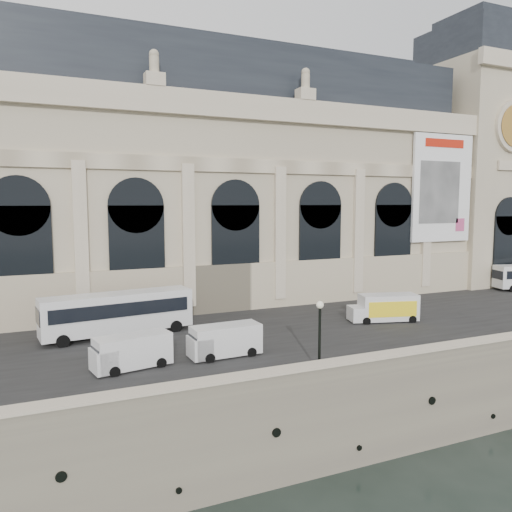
% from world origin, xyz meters
% --- Properties ---
extents(ground, '(260.00, 260.00, 0.00)m').
position_xyz_m(ground, '(0.00, 0.00, 0.00)').
color(ground, black).
rests_on(ground, ground).
extents(quay, '(160.00, 70.00, 6.00)m').
position_xyz_m(quay, '(0.00, 35.00, 3.00)').
color(quay, gray).
rests_on(quay, ground).
extents(street, '(160.00, 24.00, 0.06)m').
position_xyz_m(street, '(0.00, 14.00, 6.03)').
color(street, '#2D2D2D').
rests_on(street, quay).
extents(parapet, '(160.00, 1.40, 1.21)m').
position_xyz_m(parapet, '(0.00, 0.60, 6.62)').
color(parapet, gray).
rests_on(parapet, quay).
extents(museum, '(69.00, 18.70, 29.10)m').
position_xyz_m(museum, '(-5.98, 30.86, 19.72)').
color(museum, beige).
rests_on(museum, quay).
extents(clock_pavilion, '(13.00, 14.72, 36.70)m').
position_xyz_m(clock_pavilion, '(34.00, 27.93, 23.42)').
color(clock_pavilion, beige).
rests_on(clock_pavilion, quay).
extents(bus_left, '(12.72, 4.11, 3.68)m').
position_xyz_m(bus_left, '(-16.64, 16.90, 8.06)').
color(bus_left, silver).
rests_on(bus_left, quay).
extents(van_b, '(5.53, 2.92, 2.34)m').
position_xyz_m(van_b, '(-17.28, 7.90, 7.20)').
color(van_b, silver).
rests_on(van_b, quay).
extents(van_c, '(5.36, 2.37, 2.35)m').
position_xyz_m(van_c, '(-10.56, 7.94, 7.20)').
color(van_c, silver).
rests_on(van_c, quay).
extents(box_truck, '(6.80, 3.66, 2.62)m').
position_xyz_m(box_truck, '(7.29, 12.03, 7.32)').
color(box_truck, silver).
rests_on(box_truck, quay).
extents(lamp_left, '(0.49, 0.49, 4.83)m').
position_xyz_m(lamp_left, '(-5.75, 2.20, 8.40)').
color(lamp_left, black).
rests_on(lamp_left, quay).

